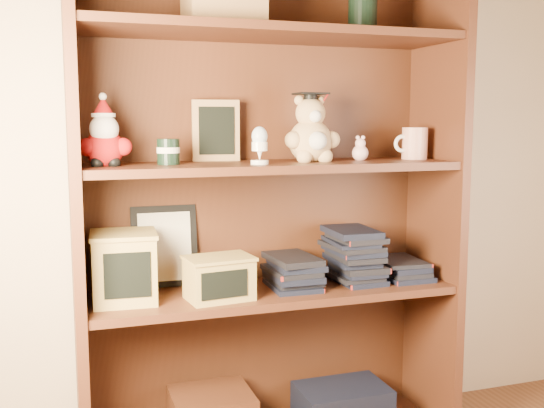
{
  "coord_description": "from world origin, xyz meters",
  "views": [
    {
      "loc": [
        -0.59,
        -0.56,
        1.08
      ],
      "look_at": [
        0.03,
        1.3,
        0.82
      ],
      "focal_mm": 42.0,
      "sensor_mm": 36.0,
      "label": 1
    }
  ],
  "objects": [
    {
      "name": "bookcase",
      "position": [
        0.03,
        1.36,
        0.78
      ],
      "size": [
        1.2,
        0.35,
        1.6
      ],
      "color": "#4C2615",
      "rests_on": "ground"
    },
    {
      "name": "shelf_lower",
      "position": [
        0.03,
        1.3,
        0.54
      ],
      "size": [
        1.14,
        0.33,
        0.02
      ],
      "color": "#4C2615",
      "rests_on": "ground"
    },
    {
      "name": "shelf_upper",
      "position": [
        0.03,
        1.3,
        0.94
      ],
      "size": [
        1.14,
        0.33,
        0.02
      ],
      "color": "#4C2615",
      "rests_on": "ground"
    },
    {
      "name": "santa_plush",
      "position": [
        -0.47,
        1.3,
        1.03
      ],
      "size": [
        0.15,
        0.11,
        0.21
      ],
      "color": "#A50F0F",
      "rests_on": "shelf_upper"
    },
    {
      "name": "teachers_tin",
      "position": [
        -0.29,
        1.31,
        0.99
      ],
      "size": [
        0.07,
        0.07,
        0.07
      ],
      "color": "black",
      "rests_on": "shelf_upper"
    },
    {
      "name": "chalkboard_plaque",
      "position": [
        -0.12,
        1.42,
        1.04
      ],
      "size": [
        0.15,
        0.09,
        0.19
      ],
      "color": "#9E7547",
      "rests_on": "shelf_upper"
    },
    {
      "name": "egg_cup",
      "position": [
        -0.03,
        1.23,
        1.01
      ],
      "size": [
        0.05,
        0.05,
        0.11
      ],
      "color": "white",
      "rests_on": "shelf_upper"
    },
    {
      "name": "grad_teddy_bear",
      "position": [
        0.16,
        1.3,
        1.03
      ],
      "size": [
        0.18,
        0.16,
        0.22
      ],
      "color": "tan",
      "rests_on": "shelf_upper"
    },
    {
      "name": "pink_figurine",
      "position": [
        0.33,
        1.3,
        0.98
      ],
      "size": [
        0.05,
        0.05,
        0.08
      ],
      "color": "beige",
      "rests_on": "shelf_upper"
    },
    {
      "name": "teacher_mug",
      "position": [
        0.53,
        1.3,
        1.0
      ],
      "size": [
        0.12,
        0.08,
        0.11
      ],
      "color": "silver",
      "rests_on": "shelf_upper"
    },
    {
      "name": "certificate_frame",
      "position": [
        -0.29,
        1.44,
        0.68
      ],
      "size": [
        0.21,
        0.05,
        0.26
      ],
      "color": "black",
      "rests_on": "shelf_lower"
    },
    {
      "name": "treats_box",
      "position": [
        -0.43,
        1.3,
        0.65
      ],
      "size": [
        0.2,
        0.2,
        0.21
      ],
      "color": "#B19348",
      "rests_on": "shelf_lower"
    },
    {
      "name": "pencils_box",
      "position": [
        -0.16,
        1.24,
        0.62
      ],
      "size": [
        0.21,
        0.16,
        0.13
      ],
      "color": "#B19348",
      "rests_on": "shelf_lower"
    },
    {
      "name": "book_stack_left",
      "position": [
        0.1,
        1.3,
        0.6
      ],
      "size": [
        0.14,
        0.2,
        0.1
      ],
      "color": "black",
      "rests_on": "shelf_lower"
    },
    {
      "name": "book_stack_mid",
      "position": [
        0.31,
        1.3,
        0.64
      ],
      "size": [
        0.14,
        0.2,
        0.18
      ],
      "color": "black",
      "rests_on": "shelf_lower"
    },
    {
      "name": "book_stack_right",
      "position": [
        0.48,
        1.3,
        0.58
      ],
      "size": [
        0.14,
        0.2,
        0.06
      ],
      "color": "black",
      "rests_on": "shelf_lower"
    }
  ]
}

